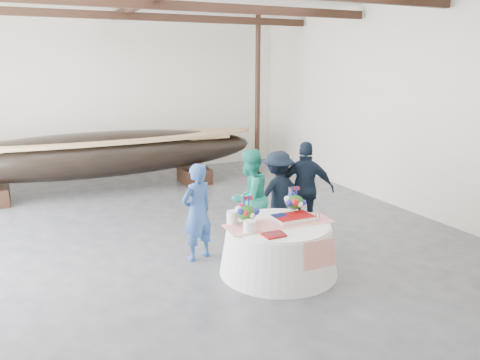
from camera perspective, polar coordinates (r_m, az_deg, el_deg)
name	(u,v)px	position (r m, az deg, el deg)	size (l,w,h in m)	color
floor	(188,240)	(8.74, -6.41, -7.27)	(10.00, 12.00, 0.01)	#3D3D42
wall_back	(117,96)	(14.00, -14.81, 9.87)	(10.00, 0.02, 4.50)	silver
wall_right	(404,107)	(10.86, 19.33, 8.45)	(0.02, 12.00, 4.50)	silver
pavilion_structure	(168,14)	(8.86, -8.75, 19.33)	(9.80, 11.76, 4.50)	black
longboat_display	(100,154)	(12.06, -16.72, 3.03)	(8.18, 1.64, 1.53)	black
banquet_table	(279,248)	(7.33, 4.72, -8.23)	(1.83, 1.83, 0.79)	silver
tabletop_items	(272,212)	(7.25, 3.97, -3.91)	(1.72, 1.00, 0.40)	red
guest_woman_blue	(197,212)	(7.67, -5.26, -3.90)	(0.59, 0.39, 1.62)	#2B4D8B
guest_woman_teal	(249,198)	(8.24, 1.13, -2.17)	(0.84, 0.65, 1.73)	#1C947A
guest_man_left	(278,194)	(8.72, 4.63, -1.68)	(1.04, 0.60, 1.61)	black
guest_man_right	(306,189)	(8.80, 8.01, -1.07)	(1.04, 0.43, 1.78)	black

